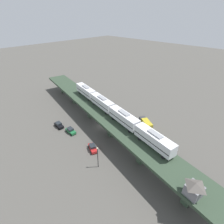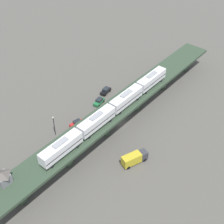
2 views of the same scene
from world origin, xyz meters
The scene contains 9 objects.
ground_plane centered at (0.00, 0.00, 0.00)m, with size 400.00×400.00×0.00m, color #4C4944.
elevated_viaduct centered at (-0.03, -0.15, 5.83)m, with size 26.22×91.87×6.76m.
subway_train centered at (-0.36, 5.35, 9.30)m, with size 12.48×49.39×4.45m.
signal_hut centered at (9.78, 36.80, 8.56)m, with size 3.79×3.79×3.40m.
street_car_black centered at (11.11, -10.96, 0.94)m, with size 2.15×4.50×1.89m.
street_car_red centered at (10.44, 7.54, 0.94)m, with size 3.40×4.75×1.89m.
street_car_green centered at (10.11, -4.82, 0.94)m, with size 2.07×4.46×1.89m.
delivery_truck centered at (-10.89, 12.27, 1.76)m, with size 5.64×7.33×3.20m.
street_lamp centered at (13.78, 13.83, 4.11)m, with size 0.44×0.44×6.94m.
Camera 2 is at (-32.15, 62.78, 64.14)m, focal length 50.00 mm.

